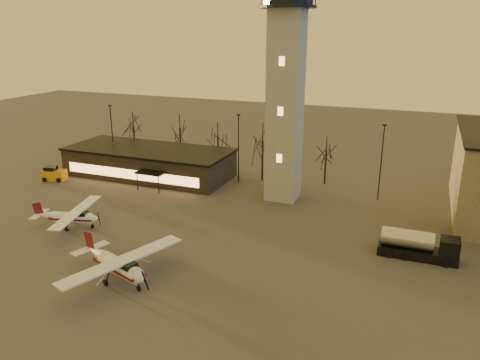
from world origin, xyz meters
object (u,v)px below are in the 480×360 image
object	(u,v)px
terminal	(149,162)
cessna_rear	(74,219)
cessna_front	(121,270)
control_tower	(286,74)
fuel_truck	(418,247)
service_cart	(54,175)

from	to	relation	value
terminal	cessna_rear	size ratio (longest dim) A/B	2.43
cessna_front	control_tower	bearing A→B (deg)	94.89
terminal	cessna_front	bearing A→B (deg)	-62.26
cessna_rear	fuel_truck	size ratio (longest dim) A/B	1.39
control_tower	cessna_rear	size ratio (longest dim) A/B	3.12
fuel_truck	cessna_front	bearing A→B (deg)	-148.64
control_tower	cessna_rear	bearing A→B (deg)	-136.37
control_tower	cessna_front	bearing A→B (deg)	-104.88
fuel_truck	service_cart	distance (m)	51.88
control_tower	cessna_front	distance (m)	31.30
terminal	service_cart	distance (m)	14.21
control_tower	cessna_front	size ratio (longest dim) A/B	2.68
cessna_front	fuel_truck	size ratio (longest dim) A/B	1.62
terminal	cessna_front	world-z (taller)	terminal
fuel_truck	service_cart	bearing A→B (deg)	173.24
cessna_rear	control_tower	bearing A→B (deg)	28.89
cessna_front	fuel_truck	world-z (taller)	cessna_front
terminal	cessna_rear	bearing A→B (deg)	-82.19
terminal	fuel_truck	xyz separation A→B (m)	(39.42, -13.65, -1.05)
control_tower	terminal	bearing A→B (deg)	174.85
terminal	service_cart	size ratio (longest dim) A/B	6.90
terminal	cessna_rear	xyz separation A→B (m)	(2.78, -20.30, -1.17)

